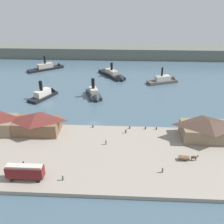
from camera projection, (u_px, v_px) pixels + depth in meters
ground_plane at (95, 123)px, 101.70m from camera, size 320.00×320.00×0.00m
quay_promenade at (87, 155)px, 81.69m from camera, size 110.00×36.00×1.20m
seawall_edge at (93, 127)px, 98.25m from camera, size 110.00×0.80×1.00m
ferry_shed_west_terminal at (36, 123)px, 91.81m from camera, size 16.76×9.58×7.06m
ferry_shed_east_terminal at (208, 129)px, 88.23m from camera, size 17.93×11.06×7.16m
street_tram at (25, 171)px, 69.40m from camera, size 10.17×2.93×4.56m
horse_cart at (187, 158)px, 77.78m from camera, size 6.00×1.58×1.87m
pedestrian_walking_west at (24, 164)px, 75.31m from camera, size 0.44×0.44×1.76m
pedestrian_near_east_shed at (106, 142)px, 85.65m from camera, size 0.44×0.44×1.77m
pedestrian_walking_east at (63, 178)px, 69.73m from camera, size 0.43×0.43×1.72m
pedestrian_at_waters_edge at (163, 170)px, 72.63m from camera, size 0.43×0.43×1.72m
pedestrian_near_cart at (126, 131)px, 92.44m from camera, size 0.40×0.40×1.61m
mooring_post_center_west at (145, 128)px, 95.11m from camera, size 0.44×0.44×0.90m
mooring_post_center_east at (93, 126)px, 96.29m from camera, size 0.44×0.44×0.90m
mooring_post_west at (156, 128)px, 94.83m from camera, size 0.44×0.44×0.90m
mooring_post_east at (130, 128)px, 95.41m from camera, size 0.44×0.44×0.90m
ferry_approaching_east at (114, 75)px, 153.21m from camera, size 18.51×23.09×10.18m
ferry_mid_harbor at (94, 95)px, 124.90m from camera, size 9.91×16.15×10.74m
ferry_moored_west at (46, 94)px, 126.03m from camera, size 12.47×17.52×10.80m
ferry_moored_east at (165, 80)px, 144.52m from camera, size 19.23×11.32×10.59m
ferry_approaching_west at (49, 67)px, 168.54m from camera, size 23.22×19.09×10.77m
far_headland at (111, 51)px, 198.71m from camera, size 180.00×24.00×8.00m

